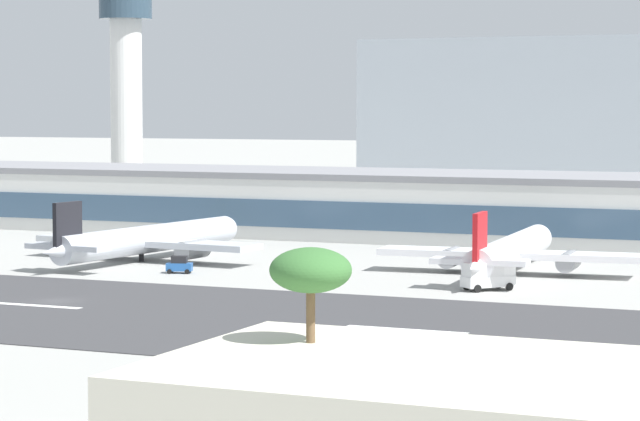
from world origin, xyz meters
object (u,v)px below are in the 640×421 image
(airliner_red_tail_gate_1, at_px, (508,252))
(service_baggage_tug_0, at_px, (179,265))
(palm_tree_0, at_px, (311,274))
(terminal_building, at_px, (433,205))
(control_tower, at_px, (126,79))
(airliner_black_tail_gate_0, at_px, (142,240))
(service_box_truck_2, at_px, (488,275))

(airliner_red_tail_gate_1, bearing_deg, service_baggage_tug_0, 106.30)
(service_baggage_tug_0, distance_m, palm_tree_0, 96.87)
(terminal_building, xyz_separation_m, palm_tree_0, (40.64, -138.78, 5.57))
(control_tower, relative_size, palm_tree_0, 3.59)
(service_baggage_tug_0, xyz_separation_m, palm_tree_0, (53.72, -80.01, 9.78))
(airliner_red_tail_gate_1, distance_m, palm_tree_0, 96.21)
(control_tower, bearing_deg, airliner_red_tail_gate_1, -37.32)
(airliner_black_tail_gate_0, distance_m, airliner_red_tail_gate_1, 49.96)
(service_baggage_tug_0, bearing_deg, airliner_black_tail_gate_0, 119.37)
(airliner_red_tail_gate_1, bearing_deg, terminal_building, 25.26)
(airliner_black_tail_gate_0, xyz_separation_m, airliner_red_tail_gate_1, (49.77, 4.42, -0.03))
(airliner_red_tail_gate_1, height_order, service_box_truck_2, airliner_red_tail_gate_1)
(control_tower, xyz_separation_m, airliner_black_tail_gate_0, (51.89, -81.91, -23.55))
(airliner_black_tail_gate_0, bearing_deg, service_baggage_tug_0, -126.34)
(palm_tree_0, bearing_deg, service_baggage_tug_0, 123.88)
(terminal_building, bearing_deg, service_baggage_tug_0, -102.55)
(airliner_red_tail_gate_1, bearing_deg, airliner_black_tail_gate_0, 90.51)
(control_tower, xyz_separation_m, service_box_truck_2, (103.91, -93.05, -24.63))
(service_box_truck_2, bearing_deg, palm_tree_0, -128.98)
(terminal_building, xyz_separation_m, service_baggage_tug_0, (-13.09, -58.77, -4.21))
(service_box_truck_2, bearing_deg, service_baggage_tug_0, 130.33)
(service_baggage_tug_0, xyz_separation_m, service_box_truck_2, (40.64, -0.92, 0.74))
(control_tower, bearing_deg, service_baggage_tug_0, -55.52)
(airliner_red_tail_gate_1, distance_m, service_box_truck_2, 15.75)
(terminal_building, relative_size, airliner_red_tail_gate_1, 4.34)
(palm_tree_0, bearing_deg, terminal_building, 106.32)
(airliner_red_tail_gate_1, xyz_separation_m, service_baggage_tug_0, (-38.39, -14.63, -1.79))
(airliner_red_tail_gate_1, height_order, palm_tree_0, palm_tree_0)
(terminal_building, bearing_deg, airliner_black_tail_gate_0, -116.74)
(terminal_building, bearing_deg, control_tower, 156.40)
(control_tower, relative_size, airliner_black_tail_gate_0, 1.04)
(terminal_building, relative_size, control_tower, 4.14)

